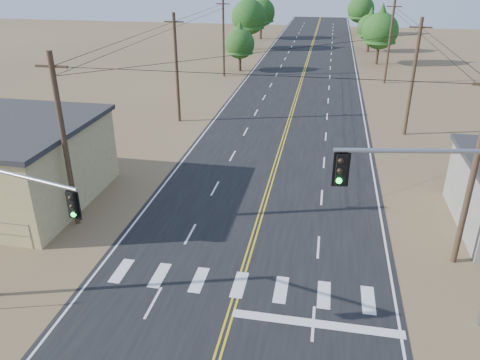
# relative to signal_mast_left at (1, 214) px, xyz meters

# --- Properties ---
(road) EXTENTS (15.00, 200.00, 0.02)m
(road) POSITION_rel_signal_mast_left_xyz_m (9.20, 25.31, -4.74)
(road) COLOR black
(road) RESTS_ON ground
(utility_pole_left_near) EXTENTS (1.80, 0.30, 10.00)m
(utility_pole_left_near) POSITION_rel_signal_mast_left_xyz_m (-1.30, 7.31, 0.37)
(utility_pole_left_near) COLOR #4C3826
(utility_pole_left_near) RESTS_ON ground
(utility_pole_left_mid) EXTENTS (1.80, 0.30, 10.00)m
(utility_pole_left_mid) POSITION_rel_signal_mast_left_xyz_m (-1.30, 27.31, 0.37)
(utility_pole_left_mid) COLOR #4C3826
(utility_pole_left_mid) RESTS_ON ground
(utility_pole_left_far) EXTENTS (1.80, 0.30, 10.00)m
(utility_pole_left_far) POSITION_rel_signal_mast_left_xyz_m (-1.30, 47.31, 0.37)
(utility_pole_left_far) COLOR #4C3826
(utility_pole_left_far) RESTS_ON ground
(utility_pole_right_near) EXTENTS (1.80, 0.30, 10.00)m
(utility_pole_right_near) POSITION_rel_signal_mast_left_xyz_m (19.70, 7.31, 0.37)
(utility_pole_right_near) COLOR #4C3826
(utility_pole_right_near) RESTS_ON ground
(utility_pole_right_mid) EXTENTS (1.80, 0.30, 10.00)m
(utility_pole_right_mid) POSITION_rel_signal_mast_left_xyz_m (19.70, 27.31, 0.37)
(utility_pole_right_mid) COLOR #4C3826
(utility_pole_right_mid) RESTS_ON ground
(utility_pole_right_far) EXTENTS (1.80, 0.30, 10.00)m
(utility_pole_right_far) POSITION_rel_signal_mast_left_xyz_m (19.70, 47.31, 0.37)
(utility_pole_right_far) COLOR #4C3826
(utility_pole_right_far) RESTS_ON ground
(signal_mast_left) EXTENTS (6.17, 1.88, 6.95)m
(signal_mast_left) POSITION_rel_signal_mast_left_xyz_m (0.00, 0.00, 0.00)
(signal_mast_left) COLOR gray
(signal_mast_left) RESTS_ON ground
(signal_mast_right) EXTENTS (6.91, 1.52, 8.14)m
(signal_mast_right) POSITION_rel_signal_mast_left_xyz_m (17.77, 2.25, 0.78)
(signal_mast_right) COLOR gray
(signal_mast_right) RESTS_ON ground
(tree_left_near) EXTENTS (4.07, 4.07, 6.78)m
(tree_left_near) POSITION_rel_signal_mast_left_xyz_m (0.20, 51.01, -0.60)
(tree_left_near) COLOR #3F2D1E
(tree_left_near) RESTS_ON ground
(tree_left_mid) EXTENTS (5.93, 5.93, 9.88)m
(tree_left_mid) POSITION_rel_signal_mast_left_xyz_m (-1.67, 69.11, 1.30)
(tree_left_mid) COLOR #3F2D1E
(tree_left_mid) RESTS_ON ground
(tree_left_far) EXTENTS (5.47, 5.47, 9.12)m
(tree_left_far) POSITION_rel_signal_mast_left_xyz_m (-1.40, 81.86, 0.83)
(tree_left_far) COLOR #3F2D1E
(tree_left_far) RESTS_ON ground
(tree_right_near) EXTENTS (5.27, 5.27, 8.78)m
(tree_right_near) POSITION_rel_signal_mast_left_xyz_m (19.58, 59.58, 0.63)
(tree_right_near) COLOR #3F2D1E
(tree_right_near) RESTS_ON ground
(tree_right_mid) EXTENTS (4.35, 4.35, 7.26)m
(tree_right_mid) POSITION_rel_signal_mast_left_xyz_m (18.90, 70.52, -0.31)
(tree_right_mid) COLOR #3F2D1E
(tree_right_mid) RESTS_ON ground
(tree_right_far) EXTENTS (5.50, 5.50, 9.16)m
(tree_right_far) POSITION_rel_signal_mast_left_xyz_m (18.20, 91.94, 0.86)
(tree_right_far) COLOR #3F2D1E
(tree_right_far) RESTS_ON ground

